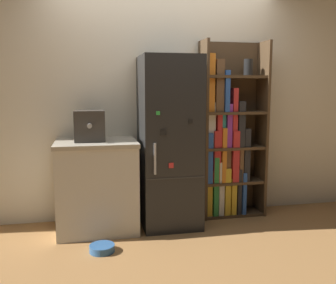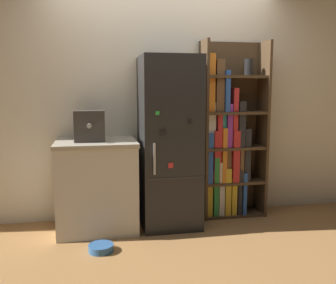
% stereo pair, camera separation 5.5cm
% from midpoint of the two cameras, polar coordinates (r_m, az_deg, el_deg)
% --- Properties ---
extents(ground_plane, '(16.00, 16.00, 0.00)m').
position_cam_midpoint_polar(ground_plane, '(3.96, 0.19, -12.94)').
color(ground_plane, '#A87542').
extents(wall_back, '(8.00, 0.05, 2.60)m').
position_cam_midpoint_polar(wall_back, '(4.17, -1.19, 6.40)').
color(wall_back, beige).
rests_on(wall_back, ground_plane).
extents(refrigerator, '(0.59, 0.65, 1.75)m').
position_cam_midpoint_polar(refrigerator, '(3.87, -0.23, -0.02)').
color(refrigerator, black).
rests_on(refrigerator, ground_plane).
extents(bookshelf, '(0.72, 0.33, 1.94)m').
position_cam_midpoint_polar(bookshelf, '(4.23, 8.45, 0.09)').
color(bookshelf, '#4C3823').
rests_on(bookshelf, ground_plane).
extents(kitchen_counter, '(0.80, 0.66, 0.91)m').
position_cam_midpoint_polar(kitchen_counter, '(3.87, -11.14, -6.52)').
color(kitchen_counter, beige).
rests_on(kitchen_counter, ground_plane).
extents(espresso_machine, '(0.29, 0.32, 0.30)m').
position_cam_midpoint_polar(espresso_machine, '(3.77, -12.29, 2.42)').
color(espresso_machine, '#38332D').
rests_on(espresso_machine, kitchen_counter).
extents(pet_bowl, '(0.22, 0.22, 0.06)m').
position_cam_midpoint_polar(pet_bowl, '(3.47, -10.49, -15.58)').
color(pet_bowl, '#3366A5').
rests_on(pet_bowl, ground_plane).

